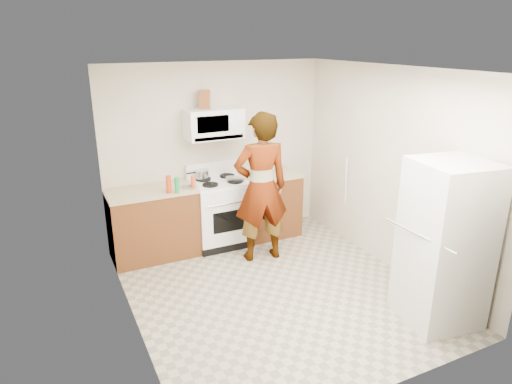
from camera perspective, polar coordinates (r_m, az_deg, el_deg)
floor at (r=5.46m, az=2.42°, el=-12.09°), size 3.60×3.60×0.00m
back_wall at (r=6.51m, az=-4.90°, el=4.94°), size 3.20×0.02×2.50m
right_wall at (r=5.83m, az=16.51°, el=2.58°), size 0.02×3.60×2.50m
cabinet_left at (r=6.20m, az=-12.70°, el=-3.98°), size 1.12×0.62×0.90m
counter_left at (r=6.04m, az=-13.02°, el=0.11°), size 1.14×0.64×0.03m
cabinet_right at (r=6.75m, az=1.60°, el=-1.60°), size 0.80×0.62×0.90m
counter_right at (r=6.60m, az=1.64°, el=2.21°), size 0.82×0.64×0.03m
gas_range at (r=6.43m, az=-4.56°, el=-2.38°), size 0.76×0.65×1.13m
microwave at (r=6.21m, az=-5.28°, el=8.51°), size 0.76×0.38×0.40m
person at (r=5.81m, az=0.63°, el=0.52°), size 0.77×0.56×1.96m
fridge at (r=4.94m, az=22.52°, el=-6.01°), size 0.80×0.80×1.70m
kettle at (r=6.75m, az=1.56°, el=3.63°), size 0.22×0.22×0.20m
jug at (r=6.16m, az=-6.42°, el=11.41°), size 0.18×0.18×0.24m
saucepan at (r=6.34m, az=-6.83°, el=2.23°), size 0.24×0.24×0.11m
tray at (r=6.27m, az=-2.61°, el=1.66°), size 0.29×0.23×0.05m
bottle_spray at (r=5.83m, az=-10.85°, el=0.95°), size 0.08×0.08×0.23m
bottle_hot_sauce at (r=5.97m, az=-7.89°, el=1.21°), size 0.07×0.07×0.16m
bottle_green_cap at (r=5.82m, az=-9.84°, el=0.85°), size 0.07×0.07×0.20m
pot_lid at (r=6.05m, az=-8.26°, el=0.68°), size 0.30×0.30×0.01m
broom at (r=6.66m, az=11.12°, el=-0.65°), size 0.20×0.20×1.23m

